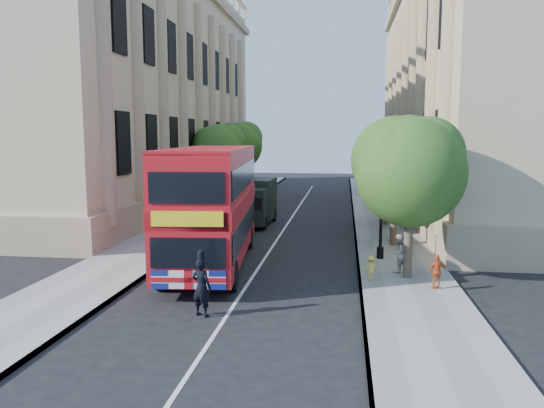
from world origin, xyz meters
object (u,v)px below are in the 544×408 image
at_px(double_decker_bus, 212,202).
at_px(woman_pedestrian, 399,253).
at_px(police_constable, 202,287).
at_px(lamp_post, 381,203).
at_px(box_van, 255,203).

distance_m(double_decker_bus, woman_pedestrian, 7.72).
bearing_deg(police_constable, woman_pedestrian, -117.80).
bearing_deg(police_constable, double_decker_bus, -58.12).
relative_size(lamp_post, woman_pedestrian, 3.42).
height_order(lamp_post, box_van, lamp_post).
distance_m(double_decker_bus, box_van, 10.28).
bearing_deg(woman_pedestrian, lamp_post, -118.49).
bearing_deg(double_decker_bus, police_constable, -84.50).
distance_m(lamp_post, box_van, 10.99).
bearing_deg(box_van, woman_pedestrian, -53.27).
distance_m(police_constable, woman_pedestrian, 8.37).
bearing_deg(double_decker_bus, woman_pedestrian, -10.21).
bearing_deg(box_van, lamp_post, -48.61).
bearing_deg(double_decker_bus, lamp_post, 8.41).
xyz_separation_m(lamp_post, police_constable, (-5.74, -7.88, -1.63)).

